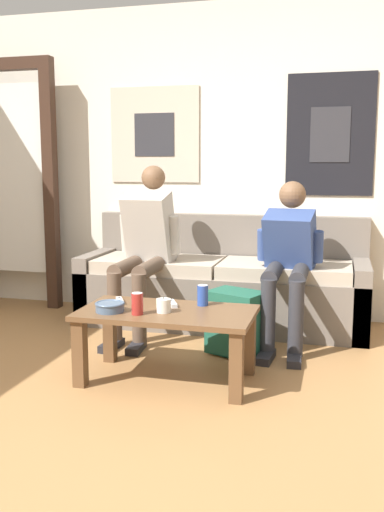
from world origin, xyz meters
TOP-DOWN VIEW (x-y plane):
  - ground_plane at (0.00, 0.00)m, footprint 18.00×18.00m
  - wall_back at (0.00, 2.37)m, footprint 10.00×0.07m
  - door_frame at (-1.88, 2.15)m, footprint 1.00×0.10m
  - couch at (0.12, 2.01)m, footprint 2.22×0.73m
  - coffee_table at (0.05, 0.73)m, footprint 1.01×0.55m
  - person_seated_adult at (-0.39, 1.63)m, footprint 0.47×0.89m
  - person_seated_teen at (0.66, 1.62)m, footprint 0.47×0.87m
  - backpack at (0.36, 1.30)m, footprint 0.42×0.37m
  - ceramic_bowl at (-0.25, 0.62)m, footprint 0.17×0.17m
  - pillar_candle at (0.05, 0.68)m, footprint 0.08×0.08m
  - drink_can_blue at (0.23, 0.89)m, footprint 0.07×0.07m
  - drink_can_red at (-0.08, 0.60)m, footprint 0.07×0.07m
  - game_controller_near_left at (-0.28, 0.83)m, footprint 0.10×0.14m
  - game_controller_near_right at (0.05, 0.85)m, footprint 0.10×0.14m

SIDE VIEW (x-z plane):
  - ground_plane at x=0.00m, z-range 0.00..0.00m
  - backpack at x=0.36m, z-range -0.01..0.41m
  - couch at x=0.12m, z-range -0.13..0.72m
  - coffee_table at x=0.05m, z-range 0.13..0.55m
  - game_controller_near_left at x=-0.28m, z-range 0.42..0.45m
  - game_controller_near_right at x=0.05m, z-range 0.42..0.45m
  - ceramic_bowl at x=-0.25m, z-range 0.42..0.48m
  - pillar_candle at x=0.05m, z-range 0.41..0.50m
  - drink_can_blue at x=0.23m, z-range 0.42..0.54m
  - drink_can_red at x=-0.08m, z-range 0.42..0.54m
  - person_seated_teen at x=0.66m, z-range 0.06..1.20m
  - person_seated_adult at x=-0.39m, z-range 0.05..1.30m
  - door_frame at x=-1.88m, z-range 0.12..2.27m
  - wall_back at x=0.00m, z-range 0.00..2.55m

